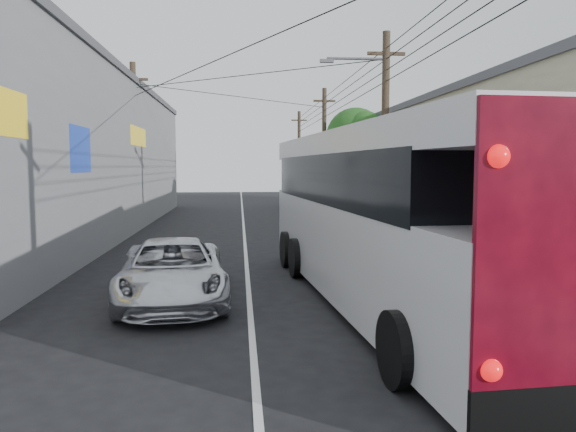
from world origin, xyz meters
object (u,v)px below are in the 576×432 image
at_px(pedestrian_near, 403,224).
at_px(pedestrian_far, 415,217).
at_px(coach_bus, 383,215).
at_px(parked_car_far, 297,198).
at_px(parked_suv, 347,229).
at_px(jeepney, 172,271).
at_px(parked_car_mid, 316,207).

relative_size(pedestrian_near, pedestrian_far, 1.31).
relative_size(coach_bus, parked_car_far, 3.08).
bearing_deg(parked_suv, jeepney, -127.01).
distance_m(parked_suv, pedestrian_near, 2.31).
bearing_deg(pedestrian_far, parked_car_mid, -57.89).
height_order(parked_car_mid, parked_car_far, parked_car_far).
height_order(jeepney, parked_car_mid, jeepney).
bearing_deg(jeepney, parked_car_mid, 67.97).
height_order(pedestrian_near, pedestrian_far, pedestrian_near).
height_order(jeepney, parked_car_far, parked_car_far).
bearing_deg(parked_car_mid, pedestrian_near, -79.48).
distance_m(parked_car_far, pedestrian_near, 22.19).
bearing_deg(coach_bus, parked_suv, 80.02).
bearing_deg(parked_car_mid, parked_suv, -86.52).
bearing_deg(parked_suv, pedestrian_near, -43.41).
xyz_separation_m(coach_bus, parked_suv, (0.81, 8.34, -1.26)).
distance_m(parked_car_mid, pedestrian_far, 9.91).
bearing_deg(pedestrian_near, pedestrian_far, -107.54).
xyz_separation_m(jeepney, pedestrian_far, (9.27, 11.46, 0.13)).
distance_m(jeepney, pedestrian_far, 14.74).
bearing_deg(jeepney, pedestrian_far, 45.49).
bearing_deg(pedestrian_far, parked_car_far, -64.52).
relative_size(parked_car_mid, pedestrian_far, 2.58).
height_order(coach_bus, pedestrian_near, coach_bus).
relative_size(coach_bus, jeepney, 2.65).
relative_size(parked_car_far, pedestrian_far, 3.04).
xyz_separation_m(parked_car_mid, parked_car_far, (-0.39, 7.63, 0.09)).
relative_size(parked_car_mid, parked_car_far, 0.85).
bearing_deg(coach_bus, parked_car_mid, 81.66).
height_order(parked_car_mid, pedestrian_far, pedestrian_far).
xyz_separation_m(pedestrian_near, pedestrian_far, (2.03, 5.10, -0.22)).
bearing_deg(parked_car_far, parked_car_mid, -93.71).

